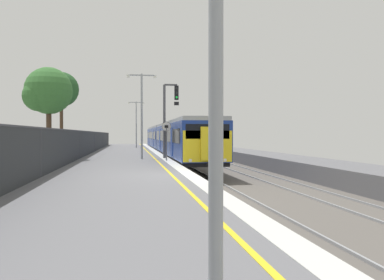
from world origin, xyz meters
name	(u,v)px	position (x,y,z in m)	size (l,w,h in m)	color
ground	(243,189)	(2.64, 0.00, -0.61)	(17.40, 110.00, 1.21)	slate
commuter_train_at_platform	(169,138)	(2.10, 25.90, 1.27)	(2.83, 42.54, 3.81)	navy
signal_gantry	(168,112)	(0.62, 11.64, 3.23)	(1.10, 0.24, 5.19)	#47474C
speed_limit_sign	(166,136)	(0.25, 8.99, 1.57)	(0.59, 0.08, 2.46)	#59595B
platform_lamp_mid	(142,109)	(-1.24, 10.96, 3.39)	(2.00, 0.20, 5.75)	#93999E
platform_lamp_far	(136,121)	(-1.24, 34.31, 3.41)	(2.00, 0.20, 5.80)	#93999E
platform_back_fence	(40,151)	(-5.45, 0.00, 1.01)	(0.07, 99.00, 1.94)	#282B2D
background_tree_left	(47,92)	(-7.42, 11.12, 4.42)	(3.10, 3.08, 6.07)	#473323
background_tree_centre	(61,91)	(-7.88, 19.23, 5.41)	(2.96, 2.96, 7.01)	#473323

